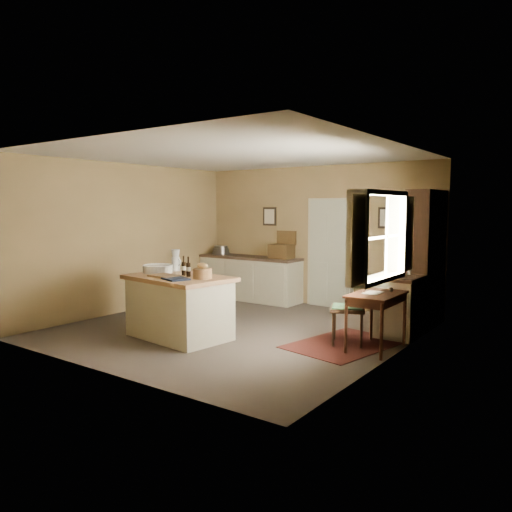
{
  "coord_description": "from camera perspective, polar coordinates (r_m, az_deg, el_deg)",
  "views": [
    {
      "loc": [
        4.71,
        -6.04,
        1.9
      ],
      "look_at": [
        0.21,
        0.24,
        1.15
      ],
      "focal_mm": 35.0,
      "sensor_mm": 36.0,
      "label": 1
    }
  ],
  "objects": [
    {
      "name": "rug",
      "position": [
        7.17,
        10.03,
        -9.89
      ],
      "size": [
        1.39,
        1.78,
        0.01
      ],
      "primitive_type": "cube",
      "rotation": [
        0.0,
        0.0,
        -0.19
      ],
      "color": "#471714",
      "rests_on": "ground"
    },
    {
      "name": "desk_chair",
      "position": [
        7.08,
        10.45,
        -5.95
      ],
      "size": [
        0.62,
        0.62,
        1.0
      ],
      "primitive_type": null,
      "rotation": [
        0.0,
        0.0,
        0.41
      ],
      "color": "#311D13",
      "rests_on": "ground"
    },
    {
      "name": "ground",
      "position": [
        7.89,
        -2.27,
        -8.39
      ],
      "size": [
        5.0,
        5.0,
        0.0
      ],
      "primitive_type": "plane",
      "color": "brown",
      "rests_on": "ground"
    },
    {
      "name": "framed_prints",
      "position": [
        9.64,
        7.75,
        4.43
      ],
      "size": [
        2.82,
        0.02,
        0.38
      ],
      "color": "black",
      "rests_on": "ground"
    },
    {
      "name": "door",
      "position": [
        9.6,
        8.46,
        0.44
      ],
      "size": [
        0.97,
        0.06,
        2.11
      ],
      "primitive_type": "cube",
      "color": "#B3B79D",
      "rests_on": "ground"
    },
    {
      "name": "wall_front",
      "position": [
        5.92,
        -17.35,
        -0.05
      ],
      "size": [
        5.0,
        0.1,
        2.7
      ],
      "primitive_type": "cube",
      "color": "olive",
      "rests_on": "ground"
    },
    {
      "name": "sideboard",
      "position": [
        10.32,
        -0.66,
        -2.35
      ],
      "size": [
        2.24,
        0.64,
        1.18
      ],
      "color": "beige",
      "rests_on": "ground"
    },
    {
      "name": "ceiling",
      "position": [
        7.7,
        -2.35,
        11.5
      ],
      "size": [
        5.0,
        5.0,
        0.0
      ],
      "primitive_type": "plane",
      "color": "silver",
      "rests_on": "wall_back"
    },
    {
      "name": "wall_right",
      "position": [
        6.46,
        15.47,
        0.45
      ],
      "size": [
        0.1,
        5.0,
        2.7
      ],
      "primitive_type": "cube",
      "color": "olive",
      "rests_on": "ground"
    },
    {
      "name": "wall_back",
      "position": [
        9.77,
        6.74,
        2.28
      ],
      "size": [
        5.0,
        0.1,
        2.7
      ],
      "primitive_type": "cube",
      "color": "olive",
      "rests_on": "ground"
    },
    {
      "name": "window",
      "position": [
        6.29,
        14.23,
        2.18
      ],
      "size": [
        0.25,
        1.99,
        1.12
      ],
      "color": "beige",
      "rests_on": "ground"
    },
    {
      "name": "right_cabinet",
      "position": [
        7.86,
        16.42,
        -5.27
      ],
      "size": [
        0.6,
        1.08,
        0.99
      ],
      "color": "beige",
      "rests_on": "ground"
    },
    {
      "name": "shelving_unit",
      "position": [
        8.36,
        19.09,
        -0.34
      ],
      "size": [
        0.37,
        0.98,
        2.18
      ],
      "color": "#311D13",
      "rests_on": "ground"
    },
    {
      "name": "wall_left",
      "position": [
        9.42,
        -14.4,
        2.03
      ],
      "size": [
        0.1,
        5.0,
        2.7
      ],
      "primitive_type": "cube",
      "color": "olive",
      "rests_on": "ground"
    },
    {
      "name": "work_island",
      "position": [
        7.41,
        -8.8,
        -5.56
      ],
      "size": [
        1.65,
        1.18,
        1.2
      ],
      "rotation": [
        0.0,
        0.0,
        -0.12
      ],
      "color": "beige",
      "rests_on": "ground"
    },
    {
      "name": "writing_desk",
      "position": [
        6.87,
        13.62,
        -4.94
      ],
      "size": [
        0.56,
        0.92,
        0.82
      ],
      "color": "#361A0E",
      "rests_on": "ground"
    }
  ]
}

